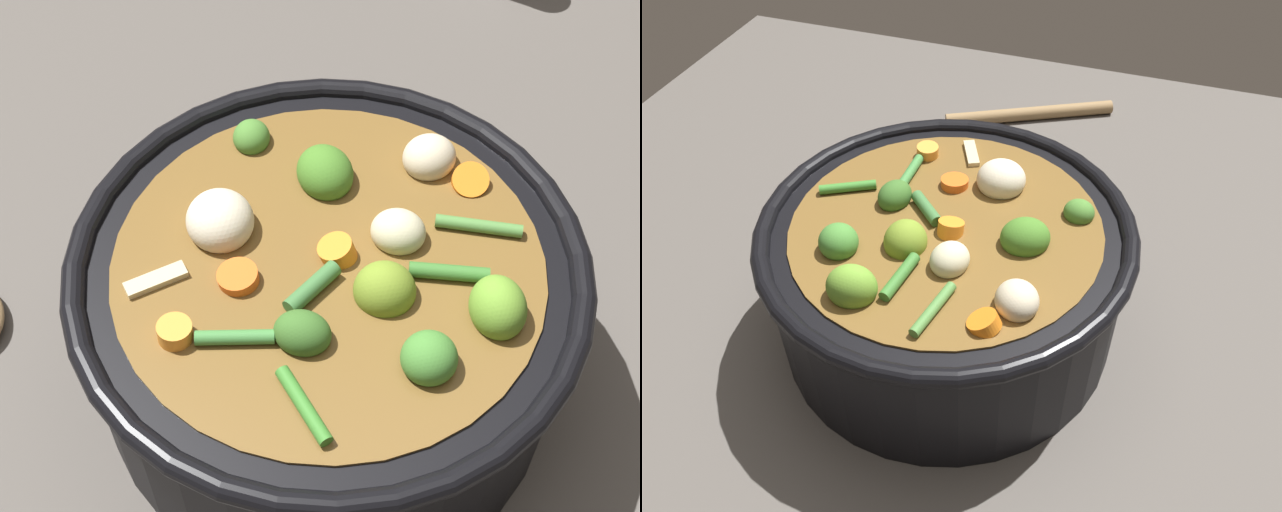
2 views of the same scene
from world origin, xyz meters
The scene contains 2 objects.
ground_plane centered at (0.00, 0.00, 0.00)m, with size 1.10×1.10×0.00m, color #514C47.
cooking_pot centered at (0.00, 0.00, 0.07)m, with size 0.33×0.33×0.15m.
Camera 1 is at (-0.01, -0.35, 0.60)m, focal length 54.25 mm.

